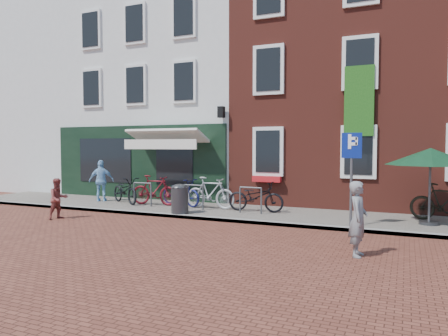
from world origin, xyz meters
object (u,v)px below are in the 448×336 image
at_px(bicycle_0, 125,190).
at_px(bicycle_1, 154,190).
at_px(litter_bin, 180,197).
at_px(boy, 58,199).
at_px(bicycle_5, 443,203).
at_px(cafe_person, 101,181).
at_px(parking_sign, 352,162).
at_px(bicycle_3, 210,193).
at_px(bicycle_4, 256,197).
at_px(bicycle_2, 181,192).
at_px(parasol, 431,153).
at_px(woman, 358,219).

distance_m(bicycle_0, bicycle_1, 1.24).
height_order(litter_bin, bicycle_1, bicycle_1).
xyz_separation_m(boy, bicycle_0, (0.17, 3.02, -0.03)).
bearing_deg(bicycle_5, bicycle_0, 109.16).
height_order(boy, cafe_person, cafe_person).
xyz_separation_m(boy, bicycle_5, (10.49, 3.48, 0.02)).
relative_size(parking_sign, bicycle_0, 1.34).
bearing_deg(litter_bin, bicycle_3, 71.31).
bearing_deg(bicycle_4, parking_sign, -116.10).
height_order(boy, bicycle_2, boy).
distance_m(litter_bin, bicycle_2, 1.70).
relative_size(litter_bin, parasol, 0.43).
bearing_deg(bicycle_3, cafe_person, 90.03).
bearing_deg(parasol, bicycle_1, 178.90).
xyz_separation_m(bicycle_1, bicycle_2, (0.92, 0.26, -0.05)).
relative_size(bicycle_0, bicycle_2, 1.00).
bearing_deg(bicycle_5, woman, 173.89).
xyz_separation_m(woman, boy, (-8.69, 0.83, -0.14)).
bearing_deg(bicycle_4, litter_bin, 120.07).
bearing_deg(bicycle_3, bicycle_0, 92.02).
bearing_deg(litter_bin, boy, -149.93).
distance_m(woman, bicycle_5, 4.67).
bearing_deg(woman, cafe_person, 67.42).
relative_size(woman, bicycle_2, 0.83).
height_order(cafe_person, bicycle_1, cafe_person).
relative_size(bicycle_1, bicycle_3, 1.00).
bearing_deg(boy, parasol, -55.01).
distance_m(parasol, bicycle_1, 8.82).
height_order(boy, bicycle_0, boy).
relative_size(parasol, bicycle_2, 1.25).
xyz_separation_m(bicycle_2, bicycle_3, (1.24, -0.21, 0.05)).
xyz_separation_m(woman, bicycle_3, (-5.12, 3.93, -0.12)).
distance_m(bicycle_0, bicycle_3, 3.41).
distance_m(bicycle_4, bicycle_5, 5.34).
xyz_separation_m(woman, bicycle_2, (-6.36, 4.14, -0.17)).
bearing_deg(cafe_person, bicycle_3, 149.95).
bearing_deg(bicycle_5, parking_sign, 144.06).
relative_size(bicycle_3, bicycle_5, 1.00).
bearing_deg(parking_sign, bicycle_0, 171.11).
height_order(parking_sign, bicycle_2, parking_sign).
height_order(cafe_person, bicycle_5, cafe_person).
relative_size(woman, cafe_person, 0.96).
xyz_separation_m(boy, cafe_person, (-1.02, 3.15, 0.27)).
distance_m(parking_sign, bicycle_5, 3.05).
xyz_separation_m(parasol, bicycle_5, (0.37, 0.60, -1.36)).
bearing_deg(litter_bin, bicycle_5, 12.72).
bearing_deg(bicycle_2, boy, 162.40).
relative_size(litter_bin, boy, 0.80).
distance_m(boy, bicycle_0, 3.02).
bearing_deg(woman, litter_bin, 64.21).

